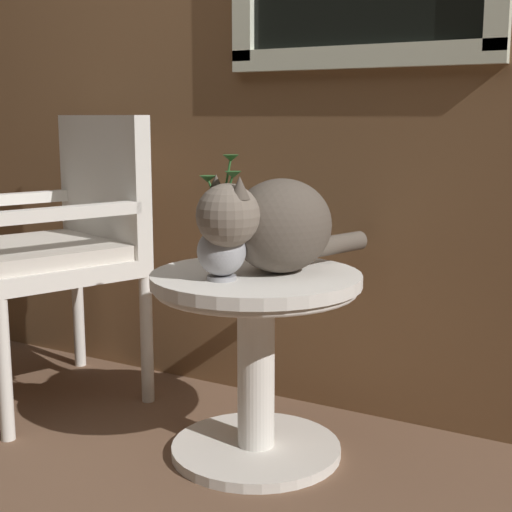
% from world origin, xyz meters
% --- Properties ---
extents(ground_plane, '(6.00, 6.00, 0.00)m').
position_xyz_m(ground_plane, '(0.00, 0.00, 0.00)').
color(ground_plane, brown).
extents(back_wall, '(4.00, 0.07, 2.60)m').
position_xyz_m(back_wall, '(0.01, 0.71, 1.31)').
color(back_wall, brown).
rests_on(back_wall, ground_plane).
extents(wicker_side_table, '(0.61, 0.61, 0.55)m').
position_xyz_m(wicker_side_table, '(0.17, 0.24, 0.37)').
color(wicker_side_table, silver).
rests_on(wicker_side_table, ground_plane).
extents(wicker_chair, '(0.71, 0.71, 0.99)m').
position_xyz_m(wicker_chair, '(-0.68, 0.34, 0.57)').
color(wicker_chair, silver).
rests_on(wicker_chair, ground_plane).
extents(cat, '(0.35, 0.62, 0.29)m').
position_xyz_m(cat, '(0.21, 0.26, 0.69)').
color(cat, brown).
rests_on(cat, wicker_side_table).
extents(pewter_vase_with_ivy, '(0.13, 0.13, 0.34)m').
position_xyz_m(pewter_vase_with_ivy, '(0.13, 0.12, 0.65)').
color(pewter_vase_with_ivy, '#99999E').
rests_on(pewter_vase_with_ivy, wicker_side_table).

